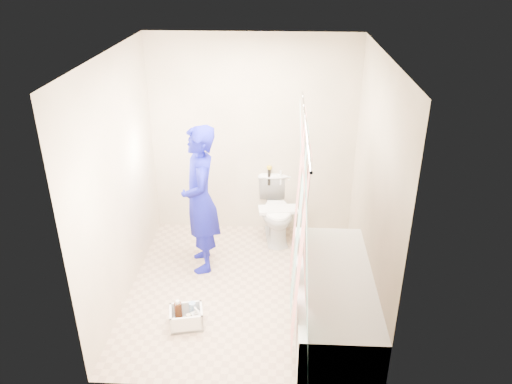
# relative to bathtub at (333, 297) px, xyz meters

# --- Properties ---
(floor) EXTENTS (2.60, 2.60, 0.00)m
(floor) POSITION_rel_bathtub_xyz_m (-0.85, 0.43, -0.27)
(floor) COLOR tan
(floor) RESTS_ON ground
(ceiling) EXTENTS (2.40, 2.60, 0.02)m
(ceiling) POSITION_rel_bathtub_xyz_m (-0.85, 0.43, 2.13)
(ceiling) COLOR silver
(ceiling) RESTS_ON wall_back
(wall_back) EXTENTS (2.40, 0.02, 2.40)m
(wall_back) POSITION_rel_bathtub_xyz_m (-0.85, 1.73, 0.93)
(wall_back) COLOR beige
(wall_back) RESTS_ON ground
(wall_front) EXTENTS (2.40, 0.02, 2.40)m
(wall_front) POSITION_rel_bathtub_xyz_m (-0.85, -0.88, 0.93)
(wall_front) COLOR beige
(wall_front) RESTS_ON ground
(wall_left) EXTENTS (0.02, 2.60, 2.40)m
(wall_left) POSITION_rel_bathtub_xyz_m (-2.05, 0.43, 0.93)
(wall_left) COLOR beige
(wall_left) RESTS_ON ground
(wall_right) EXTENTS (0.02, 2.60, 2.40)m
(wall_right) POSITION_rel_bathtub_xyz_m (0.35, 0.43, 0.93)
(wall_right) COLOR beige
(wall_right) RESTS_ON ground
(bathtub) EXTENTS (0.70, 1.75, 0.50)m
(bathtub) POSITION_rel_bathtub_xyz_m (0.00, 0.00, 0.00)
(bathtub) COLOR white
(bathtub) RESTS_ON ground
(curtain_rod) EXTENTS (0.02, 1.90, 0.02)m
(curtain_rod) POSITION_rel_bathtub_xyz_m (-0.33, 0.00, 1.68)
(curtain_rod) COLOR silver
(curtain_rod) RESTS_ON wall_back
(shower_curtain) EXTENTS (0.06, 1.75, 1.80)m
(shower_curtain) POSITION_rel_bathtub_xyz_m (-0.33, 0.00, 0.75)
(shower_curtain) COLOR white
(shower_curtain) RESTS_ON curtain_rod
(toilet) EXTENTS (0.51, 0.78, 0.75)m
(toilet) POSITION_rel_bathtub_xyz_m (-0.55, 1.51, 0.11)
(toilet) COLOR white
(toilet) RESTS_ON ground
(tank_lid) EXTENTS (0.48, 0.26, 0.03)m
(tank_lid) POSITION_rel_bathtub_xyz_m (-0.53, 1.39, 0.17)
(tank_lid) COLOR white
(tank_lid) RESTS_ON toilet
(tank_internals) EXTENTS (0.18, 0.06, 0.24)m
(tank_internals) POSITION_rel_bathtub_xyz_m (-0.62, 1.70, 0.47)
(tank_internals) COLOR black
(tank_internals) RESTS_ON toilet
(plumber) EXTENTS (0.52, 0.67, 1.63)m
(plumber) POSITION_rel_bathtub_xyz_m (-1.36, 0.85, 0.55)
(plumber) COLOR #101CA9
(plumber) RESTS_ON ground
(cleaning_caddy) EXTENTS (0.35, 0.30, 0.23)m
(cleaning_caddy) POSITION_rel_bathtub_xyz_m (-1.36, -0.15, -0.18)
(cleaning_caddy) COLOR white
(cleaning_caddy) RESTS_ON ground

